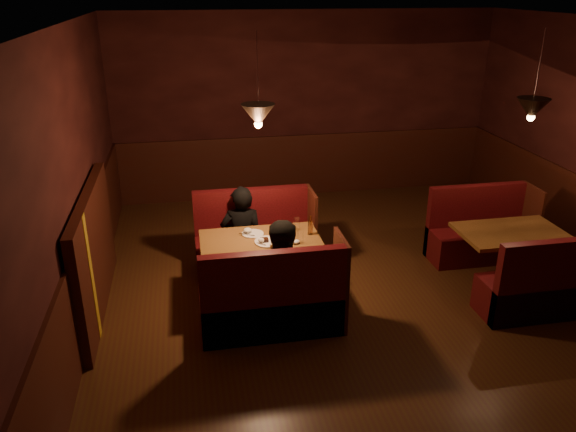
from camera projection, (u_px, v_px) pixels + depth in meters
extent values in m
cube|color=#462313|center=(371.00, 300.00, 6.23)|extent=(6.00, 7.00, 0.01)
cube|color=#352115|center=(389.00, 24.00, 5.11)|extent=(6.00, 7.00, 0.01)
cube|color=black|center=(306.00, 107.00, 8.85)|extent=(6.00, 0.01, 2.90)
cube|color=black|center=(67.00, 195.00, 5.17)|extent=(0.01, 7.00, 2.90)
cube|color=#39130B|center=(305.00, 165.00, 9.20)|extent=(6.00, 0.04, 1.00)
cube|color=#39130B|center=(85.00, 285.00, 5.53)|extent=(0.04, 7.00, 1.00)
cube|color=#39130B|center=(94.00, 253.00, 5.85)|extent=(0.10, 2.20, 1.30)
cube|color=gold|center=(92.00, 278.00, 5.36)|extent=(0.01, 0.12, 1.30)
cylinder|color=#333333|center=(257.00, 74.00, 5.37)|extent=(0.01, 0.01, 0.80)
cone|color=black|center=(258.00, 115.00, 5.52)|extent=(0.34, 0.34, 0.22)
sphere|color=#FFBF72|center=(258.00, 124.00, 5.56)|extent=(0.08, 0.08, 0.08)
cylinder|color=#333333|center=(539.00, 69.00, 5.65)|extent=(0.01, 0.01, 0.80)
cone|color=black|center=(532.00, 109.00, 5.80)|extent=(0.34, 0.34, 0.22)
sphere|color=#FFBF72|center=(531.00, 117.00, 5.84)|extent=(0.08, 0.08, 0.08)
cube|color=brown|center=(261.00, 242.00, 6.05)|extent=(1.30, 0.79, 0.05)
cylinder|color=#39130B|center=(261.00, 270.00, 6.19)|extent=(0.13, 0.13, 0.65)
cylinder|color=#39130B|center=(262.00, 294.00, 6.30)|extent=(0.52, 0.52, 0.04)
cylinder|color=silver|center=(267.00, 242.00, 5.98)|extent=(0.26, 0.26, 0.02)
cube|color=black|center=(264.00, 240.00, 5.96)|extent=(0.08, 0.07, 0.03)
ellipsoid|color=silver|center=(261.00, 240.00, 5.93)|extent=(0.06, 0.06, 0.05)
cube|color=tan|center=(273.00, 245.00, 5.86)|extent=(0.08, 0.08, 0.03)
cylinder|color=silver|center=(261.00, 244.00, 5.89)|extent=(0.09, 0.09, 0.01)
cylinder|color=silver|center=(253.00, 234.00, 6.17)|extent=(0.24, 0.24, 0.01)
ellipsoid|color=beige|center=(248.00, 230.00, 6.18)|extent=(0.09, 0.09, 0.05)
cube|color=silver|center=(247.00, 235.00, 6.13)|extent=(0.17, 0.10, 0.00)
cylinder|color=white|center=(286.00, 235.00, 6.07)|extent=(0.05, 0.05, 0.08)
cylinder|color=white|center=(297.00, 224.00, 6.27)|extent=(0.07, 0.07, 0.14)
cylinder|color=white|center=(300.00, 237.00, 5.94)|extent=(0.07, 0.07, 0.14)
cylinder|color=#47230F|center=(310.00, 228.00, 6.15)|extent=(0.06, 0.06, 0.15)
cylinder|color=#47230F|center=(310.00, 219.00, 6.11)|extent=(0.02, 0.02, 0.06)
ellipsoid|color=white|center=(296.00, 242.00, 5.95)|extent=(0.11, 0.10, 0.04)
cube|color=#330808|center=(254.00, 253.00, 6.84)|extent=(1.39, 0.51, 0.42)
cube|color=#330808|center=(251.00, 226.00, 6.91)|extent=(1.39, 0.11, 0.97)
cube|color=#39130B|center=(311.00, 228.00, 6.85)|extent=(0.04, 0.51, 0.97)
cube|color=#330808|center=(271.00, 312.00, 5.62)|extent=(1.39, 0.51, 0.42)
cube|color=#330808|center=(274.00, 298.00, 5.33)|extent=(1.39, 0.11, 0.97)
cube|color=#39130B|center=(341.00, 281.00, 5.63)|extent=(0.04, 0.51, 0.97)
cube|color=brown|center=(511.00, 233.00, 6.34)|extent=(1.17, 0.75, 0.04)
cylinder|color=#39130B|center=(507.00, 259.00, 6.47)|extent=(0.12, 0.12, 0.62)
cylinder|color=#39130B|center=(503.00, 281.00, 6.58)|extent=(0.49, 0.49, 0.04)
cube|color=#330808|center=(479.00, 244.00, 7.10)|extent=(1.26, 0.49, 0.40)
cube|color=#330808|center=(474.00, 219.00, 7.17)|extent=(1.26, 0.11, 0.93)
cube|color=#39130B|center=(529.00, 221.00, 7.10)|extent=(0.04, 0.49, 0.93)
cube|color=#330808|center=(538.00, 295.00, 5.93)|extent=(1.26, 0.49, 0.40)
cube|color=#330808|center=(554.00, 282.00, 5.66)|extent=(1.26, 0.11, 0.93)
imported|color=black|center=(241.00, 215.00, 6.64)|extent=(0.55, 0.39, 1.42)
imported|color=black|center=(286.00, 258.00, 5.54)|extent=(0.79, 0.66, 1.47)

